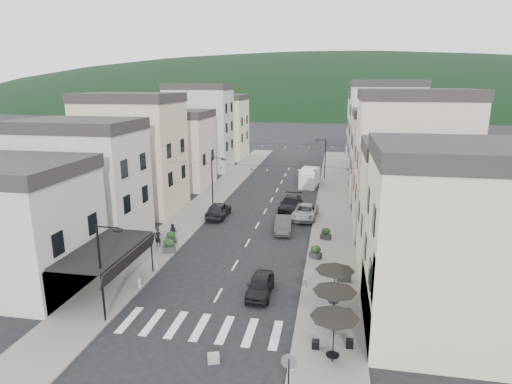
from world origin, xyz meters
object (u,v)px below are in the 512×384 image
at_px(pedestrian_b, 173,232).
at_px(parked_car_a, 260,286).
at_px(parked_car_b, 283,224).
at_px(delivery_van, 310,177).
at_px(parked_car_c, 305,212).
at_px(parked_car_e, 218,210).
at_px(parked_car_d, 291,204).
at_px(pedestrian_a, 158,237).

bearing_deg(pedestrian_b, parked_car_a, -38.17).
height_order(parked_car_a, parked_car_b, parked_car_b).
bearing_deg(delivery_van, pedestrian_b, -108.50).
relative_size(parked_car_c, parked_car_e, 1.07).
bearing_deg(parked_car_d, pedestrian_a, -124.94).
bearing_deg(parked_car_b, parked_car_c, 64.17).
bearing_deg(pedestrian_a, parked_car_a, -26.25).
xyz_separation_m(parked_car_c, delivery_van, (-0.45, 15.00, 0.54)).
height_order(parked_car_d, delivery_van, delivery_van).
relative_size(parked_car_a, parked_car_e, 0.81).
xyz_separation_m(parked_car_b, parked_car_e, (-7.40, 3.35, 0.11)).
distance_m(parked_car_d, pedestrian_b, 14.98).
bearing_deg(delivery_van, parked_car_c, -82.55).
bearing_deg(pedestrian_a, delivery_van, 73.34).
relative_size(parked_car_e, delivery_van, 0.88).
bearing_deg(pedestrian_b, parked_car_d, 54.37).
relative_size(delivery_van, pedestrian_b, 3.56).
height_order(parked_car_a, parked_car_d, parked_car_d).
relative_size(parked_car_b, pedestrian_b, 2.83).
height_order(parked_car_b, parked_car_c, parked_car_b).
relative_size(parked_car_c, pedestrian_b, 3.34).
xyz_separation_m(parked_car_a, parked_car_d, (0.00, 20.10, 0.13)).
bearing_deg(parked_car_e, parked_car_a, 114.12).
bearing_deg(parked_car_a, pedestrian_b, 137.98).
distance_m(parked_car_c, pedestrian_b, 14.50).
bearing_deg(parked_car_a, pedestrian_a, 146.04).
bearing_deg(parked_car_a, parked_car_e, 114.21).
xyz_separation_m(parked_car_e, pedestrian_b, (-2.09, -7.83, 0.07)).
distance_m(parked_car_a, pedestrian_a, 12.32).
relative_size(parked_car_a, pedestrian_b, 2.53).
relative_size(parked_car_a, parked_car_c, 0.76).
bearing_deg(delivery_van, parked_car_b, -88.21).
bearing_deg(parked_car_c, parked_car_e, -167.98).
distance_m(parked_car_a, parked_car_d, 20.10).
xyz_separation_m(parked_car_c, pedestrian_b, (-11.29, -9.10, 0.18)).
xyz_separation_m(parked_car_d, pedestrian_a, (-10.24, -13.24, 0.16)).
height_order(parked_car_c, pedestrian_b, pedestrian_b).
xyz_separation_m(parked_car_d, parked_car_e, (-7.40, -3.75, 0.04)).
height_order(parked_car_a, pedestrian_b, pedestrian_b).
bearing_deg(delivery_van, parked_car_a, -86.64).
distance_m(parked_car_e, pedestrian_a, 9.91).
bearing_deg(parked_car_d, pedestrian_b, -126.56).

